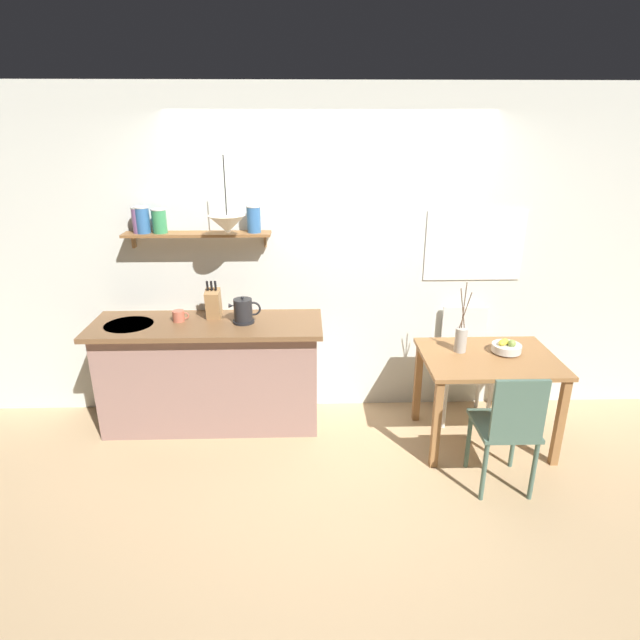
{
  "coord_description": "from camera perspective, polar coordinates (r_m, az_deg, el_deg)",
  "views": [
    {
      "loc": [
        -0.22,
        -3.62,
        2.42
      ],
      "look_at": [
        -0.1,
        0.25,
        0.95
      ],
      "focal_mm": 29.61,
      "sensor_mm": 36.0,
      "label": 1
    }
  ],
  "objects": [
    {
      "name": "dining_chair_far",
      "position": [
        4.67,
        15.25,
        -4.07
      ],
      "size": [
        0.45,
        0.44,
        0.95
      ],
      "color": "white",
      "rests_on": "ground_plane"
    },
    {
      "name": "back_wall",
      "position": [
        4.43,
        3.81,
        6.74
      ],
      "size": [
        6.8,
        0.11,
        2.7
      ],
      "color": "silver",
      "rests_on": "ground_plane"
    },
    {
      "name": "fruit_bowl",
      "position": [
        4.3,
        19.51,
        -2.79
      ],
      "size": [
        0.22,
        0.22,
        0.12
      ],
      "color": "silver",
      "rests_on": "dining_table"
    },
    {
      "name": "wall_shelf",
      "position": [
        4.29,
        -14.55,
        9.88
      ],
      "size": [
        1.15,
        0.2,
        0.34
      ],
      "color": "brown"
    },
    {
      "name": "dining_table",
      "position": [
        4.26,
        17.67,
        -5.15
      ],
      "size": [
        1.01,
        0.76,
        0.74
      ],
      "color": "#9E6B3D",
      "rests_on": "ground_plane"
    },
    {
      "name": "coffee_mug_by_sink",
      "position": [
        4.34,
        -15.0,
        0.43
      ],
      "size": [
        0.13,
        0.09,
        0.09
      ],
      "color": "#C6664C",
      "rests_on": "kitchen_counter"
    },
    {
      "name": "kitchen_counter",
      "position": [
        4.47,
        -11.71,
        -5.63
      ],
      "size": [
        1.83,
        0.63,
        0.92
      ],
      "color": "gray",
      "rests_on": "ground_plane"
    },
    {
      "name": "twig_vase",
      "position": [
        4.2,
        14.99,
        -1.97
      ],
      "size": [
        0.09,
        0.09,
        0.55
      ],
      "color": "#B7B2A8",
      "rests_on": "dining_table"
    },
    {
      "name": "pendant_lamp",
      "position": [
        4.02,
        -9.99,
        10.2
      ],
      "size": [
        0.27,
        0.27,
        0.56
      ],
      "color": "black"
    },
    {
      "name": "knife_block",
      "position": [
        4.31,
        -11.45,
        1.79
      ],
      "size": [
        0.11,
        0.17,
        0.32
      ],
      "color": "tan",
      "rests_on": "kitchen_counter"
    },
    {
      "name": "ground_plane",
      "position": [
        4.36,
        1.45,
        -12.93
      ],
      "size": [
        14.0,
        14.0,
        0.0
      ],
      "primitive_type": "plane",
      "color": "tan"
    },
    {
      "name": "dining_chair_near",
      "position": [
        3.8,
        19.72,
        -10.67
      ],
      "size": [
        0.4,
        0.43,
        0.91
      ],
      "color": "#4C6B5B",
      "rests_on": "ground_plane"
    },
    {
      "name": "electric_kettle",
      "position": [
        4.19,
        -8.27,
        0.97
      ],
      "size": [
        0.25,
        0.17,
        0.22
      ],
      "color": "black",
      "rests_on": "kitchen_counter"
    }
  ]
}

